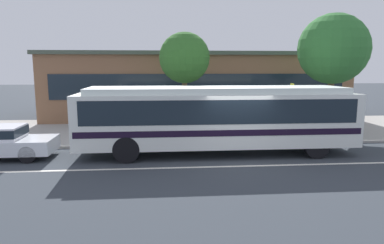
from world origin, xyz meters
TOP-DOWN VIEW (x-y plane):
  - ground_plane at (0.00, 0.00)m, footprint 120.00×120.00m
  - sidewalk_slab at (0.00, 6.52)m, footprint 60.00×8.00m
  - lane_stripe_center at (0.00, -0.80)m, footprint 56.00×0.16m
  - transit_bus at (-0.66, 1.17)m, footprint 11.22×2.61m
  - pedestrian_waiting_near_sign at (3.25, 4.61)m, footprint 0.35×0.35m
  - bus_stop_sign at (3.17, 3.03)m, footprint 0.08×0.44m
  - street_tree_near_stop at (-1.68, 5.94)m, footprint 2.70×2.70m
  - street_tree_mid_block at (5.96, 4.85)m, footprint 3.63×3.63m
  - station_building at (-0.54, 13.06)m, footprint 20.27×9.19m

SIDE VIEW (x-z plane):
  - ground_plane at x=0.00m, z-range 0.00..0.00m
  - lane_stripe_center at x=0.00m, z-range 0.00..0.01m
  - sidewalk_slab at x=0.00m, z-range 0.00..0.12m
  - pedestrian_waiting_near_sign at x=3.25m, z-range 0.27..2.03m
  - transit_bus at x=-0.66m, z-range 0.23..2.98m
  - bus_stop_sign at x=3.17m, z-range 0.49..3.16m
  - station_building at x=-0.54m, z-range 0.01..4.54m
  - street_tree_near_stop at x=-1.68m, z-range 1.38..6.65m
  - street_tree_mid_block at x=5.96m, z-range 1.37..7.55m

